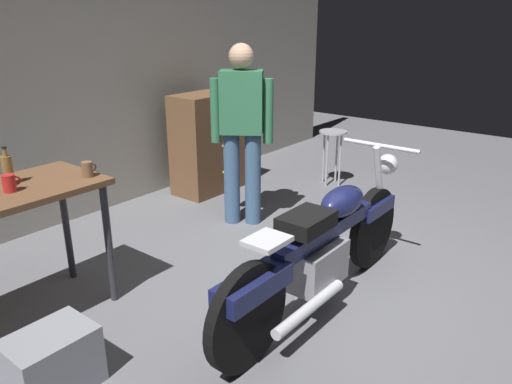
# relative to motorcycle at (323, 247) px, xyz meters

# --- Properties ---
(ground_plane) EXTENTS (12.00, 12.00, 0.00)m
(ground_plane) POSITION_rel_motorcycle_xyz_m (0.18, -0.03, -0.45)
(ground_plane) COLOR slate
(back_wall) EXTENTS (8.00, 0.12, 3.10)m
(back_wall) POSITION_rel_motorcycle_xyz_m (0.18, 2.77, 1.10)
(back_wall) COLOR gray
(back_wall) RESTS_ON ground_plane
(motorcycle) EXTENTS (2.19, 0.60, 1.00)m
(motorcycle) POSITION_rel_motorcycle_xyz_m (0.00, 0.00, 0.00)
(motorcycle) COLOR black
(motorcycle) RESTS_ON ground_plane
(person_standing) EXTENTS (0.39, 0.49, 1.67)m
(person_standing) POSITION_rel_motorcycle_xyz_m (0.80, 1.37, 0.48)
(person_standing) COLOR #405F82
(person_standing) RESTS_ON ground_plane
(shop_stool) EXTENTS (0.32, 0.32, 0.64)m
(shop_stool) POSITION_rel_motorcycle_xyz_m (2.33, 1.28, 0.05)
(shop_stool) COLOR #B2B2B7
(shop_stool) RESTS_ON ground_plane
(wooden_dresser) EXTENTS (0.80, 0.47, 1.10)m
(wooden_dresser) POSITION_rel_motorcycle_xyz_m (1.28, 2.27, 0.10)
(wooden_dresser) COLOR brown
(wooden_dresser) RESTS_ON ground_plane
(storage_bin) EXTENTS (0.44, 0.32, 0.34)m
(storage_bin) POSITION_rel_motorcycle_xyz_m (-1.58, 0.69, -0.28)
(storage_bin) COLOR gray
(storage_bin) RESTS_ON ground_plane
(mug_brown_stoneware) EXTENTS (0.11, 0.07, 0.10)m
(mug_brown_stoneware) POSITION_rel_motorcycle_xyz_m (-0.87, 1.27, 0.50)
(mug_brown_stoneware) COLOR brown
(mug_brown_stoneware) RESTS_ON workbench
(mug_red_diner) EXTENTS (0.11, 0.08, 0.11)m
(mug_red_diner) POSITION_rel_motorcycle_xyz_m (-1.33, 1.38, 0.50)
(mug_red_diner) COLOR red
(mug_red_diner) RESTS_ON workbench
(bottle) EXTENTS (0.06, 0.06, 0.24)m
(bottle) POSITION_rel_motorcycle_xyz_m (-1.26, 1.53, 0.55)
(bottle) COLOR olive
(bottle) RESTS_ON workbench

